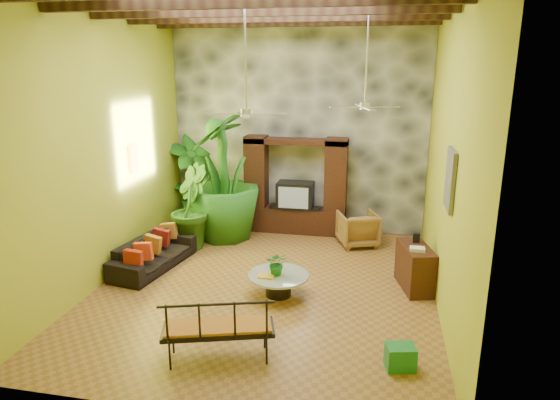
% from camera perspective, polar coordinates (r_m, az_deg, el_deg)
% --- Properties ---
extents(ground, '(7.00, 7.00, 0.00)m').
position_cam_1_polar(ground, '(9.27, -1.63, -9.90)').
color(ground, brown).
rests_on(ground, ground).
extents(back_wall, '(6.00, 0.02, 5.00)m').
position_cam_1_polar(back_wall, '(11.89, 2.13, 8.42)').
color(back_wall, '#AEBB2A').
rests_on(back_wall, ground).
extents(left_wall, '(0.02, 7.00, 5.00)m').
position_cam_1_polar(left_wall, '(9.63, -19.51, 5.81)').
color(left_wall, '#AEBB2A').
rests_on(left_wall, ground).
extents(right_wall, '(0.02, 7.00, 5.00)m').
position_cam_1_polar(right_wall, '(8.35, 18.79, 4.47)').
color(right_wall, '#AEBB2A').
rests_on(right_wall, ground).
extents(stone_accent_wall, '(5.98, 0.10, 4.98)m').
position_cam_1_polar(stone_accent_wall, '(11.83, 2.08, 8.38)').
color(stone_accent_wall, '#383A3F').
rests_on(stone_accent_wall, ground).
extents(ceiling_beams, '(5.95, 5.36, 0.22)m').
position_cam_1_polar(ceiling_beams, '(8.40, -1.90, 20.98)').
color(ceiling_beams, '#342110').
rests_on(ceiling_beams, ceiling).
extents(entertainment_center, '(2.40, 0.55, 2.30)m').
position_cam_1_polar(entertainment_center, '(11.84, 1.77, 0.81)').
color(entertainment_center, black).
rests_on(entertainment_center, ground).
extents(ceiling_fan_front, '(1.28, 1.28, 1.86)m').
position_cam_1_polar(ceiling_fan_front, '(8.05, -3.89, 11.36)').
color(ceiling_fan_front, silver).
rests_on(ceiling_fan_front, ceiling).
extents(ceiling_fan_back, '(1.28, 1.28, 1.86)m').
position_cam_1_polar(ceiling_fan_back, '(9.37, 9.72, 11.79)').
color(ceiling_fan_back, silver).
rests_on(ceiling_fan_back, ceiling).
extents(wall_art_mask, '(0.06, 0.32, 0.55)m').
position_cam_1_polar(wall_art_mask, '(10.54, -16.38, 4.64)').
color(wall_art_mask, yellow).
rests_on(wall_art_mask, left_wall).
extents(wall_art_painting, '(0.06, 0.70, 0.90)m').
position_cam_1_polar(wall_art_painting, '(7.80, 18.87, 2.21)').
color(wall_art_painting, '#26638C').
rests_on(wall_art_painting, right_wall).
extents(sofa, '(1.12, 2.13, 0.59)m').
position_cam_1_polar(sofa, '(10.29, -14.28, -5.95)').
color(sofa, black).
rests_on(sofa, ground).
extents(wicker_armchair, '(1.04, 1.06, 0.75)m').
position_cam_1_polar(wicker_armchair, '(11.28, 8.87, -3.26)').
color(wicker_armchair, olive).
rests_on(wicker_armchair, ground).
extents(tall_plant_a, '(1.46, 1.41, 2.31)m').
position_cam_1_polar(tall_plant_a, '(12.48, -9.91, 2.27)').
color(tall_plant_a, '#1A5616').
rests_on(tall_plant_a, ground).
extents(tall_plant_b, '(1.12, 1.23, 1.84)m').
position_cam_1_polar(tall_plant_b, '(11.07, -10.33, -0.76)').
color(tall_plant_b, '#275917').
rests_on(tall_plant_b, ground).
extents(tall_plant_c, '(1.69, 1.69, 3.00)m').
position_cam_1_polar(tall_plant_c, '(11.38, -6.49, 2.87)').
color(tall_plant_c, '#25671B').
rests_on(tall_plant_c, ground).
extents(coffee_table, '(1.07, 1.07, 0.40)m').
position_cam_1_polar(coffee_table, '(8.86, -0.19, -9.33)').
color(coffee_table, black).
rests_on(coffee_table, ground).
extents(centerpiece_plant, '(0.41, 0.37, 0.42)m').
position_cam_1_polar(centerpiece_plant, '(8.71, -0.32, -7.25)').
color(centerpiece_plant, '#1C6A22').
rests_on(centerpiece_plant, coffee_table).
extents(yellow_tray, '(0.28, 0.20, 0.03)m').
position_cam_1_polar(yellow_tray, '(8.69, -1.55, -8.70)').
color(yellow_tray, gold).
rests_on(yellow_tray, coffee_table).
extents(iron_bench, '(1.60, 0.98, 0.57)m').
position_cam_1_polar(iron_bench, '(7.00, -7.28, -14.15)').
color(iron_bench, black).
rests_on(iron_bench, ground).
extents(side_console, '(0.69, 1.08, 0.80)m').
position_cam_1_polar(side_console, '(9.39, 15.17, -7.45)').
color(side_console, '#371E11').
rests_on(side_console, ground).
extents(green_bin, '(0.44, 0.37, 0.33)m').
position_cam_1_polar(green_bin, '(7.19, 13.59, -17.05)').
color(green_bin, '#1E711F').
rests_on(green_bin, ground).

